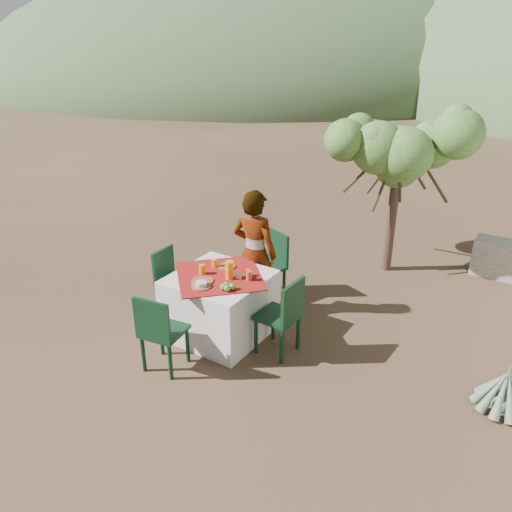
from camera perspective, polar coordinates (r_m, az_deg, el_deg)
The scene contains 22 objects.
ground at distance 6.13m, azimuth -5.12°, elevation -8.16°, with size 160.00×160.00×0.00m, color #342317.
table at distance 5.84m, azimuth -4.13°, elevation -5.58°, with size 1.30×1.30×0.76m.
chair_far at distance 6.62m, azimuth 1.78°, elevation -0.65°, with size 0.53×0.53×0.89m.
chair_near at distance 5.24m, azimuth -10.97°, elevation -8.32°, with size 0.47×0.47×0.89m.
chair_left at distance 6.34m, azimuth -9.73°, elevation -2.49°, with size 0.40×0.40×0.83m.
chair_right at distance 5.42m, azimuth 3.19°, elevation -6.59°, with size 0.44×0.44×0.91m.
person at distance 6.10m, azimuth -0.16°, elevation 0.32°, with size 0.59×0.39×1.61m, color #8C6651.
shrub_tree at distance 7.31m, azimuth 16.65°, elevation 10.68°, with size 1.82×1.78×2.14m.
agave at distance 5.38m, azimuth 26.52°, elevation -13.62°, with size 0.56×0.56×0.59m.
hill_near_left at distance 40.27m, azimuth 0.88°, elevation 19.48°, with size 40.00×40.00×16.00m, color #3E5932.
hill_far_center at distance 56.61m, azimuth 26.87°, elevation 18.42°, with size 60.00×60.00×24.00m, color slate.
plate_far at distance 5.84m, azimuth -3.36°, elevation -1.21°, with size 0.21×0.21×0.01m, color brown.
plate_near at distance 5.53m, azimuth -6.16°, elevation -2.84°, with size 0.25×0.25×0.01m, color brown.
glass_far at distance 5.84m, azimuth -4.75°, elevation -0.82°, with size 0.06×0.06×0.10m, color orange.
glass_near at distance 5.69m, azimuth -6.18°, elevation -1.52°, with size 0.07×0.07×0.11m, color orange.
juice_pitcher at distance 5.54m, azimuth -3.04°, elevation -1.60°, with size 0.09×0.09×0.21m, color orange.
bowl_plate at distance 5.42m, azimuth -6.27°, elevation -3.45°, with size 0.22×0.22×0.01m, color brown.
white_bowl at distance 5.41m, azimuth -6.28°, elevation -3.17°, with size 0.13×0.13×0.05m, color silver.
jar_left at distance 5.51m, azimuth -0.80°, elevation -2.26°, with size 0.07×0.07×0.11m, color #BE5221.
jar_right at distance 5.61m, azimuth -0.94°, elevation -1.90°, with size 0.05×0.05×0.08m, color #BE5221.
napkin_holder at distance 5.55m, azimuth -1.98°, elevation -2.22°, with size 0.06×0.04×0.08m, color silver.
fruit_cluster at distance 5.32m, azimuth -3.32°, elevation -3.53°, with size 0.14×0.13×0.07m.
Camera 1 is at (3.25, -4.04, 3.27)m, focal length 35.00 mm.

